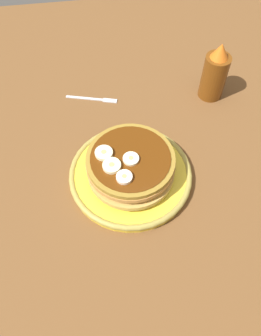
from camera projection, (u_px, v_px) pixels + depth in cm
name	position (u px, v px, depth cm)	size (l,w,h in cm)	color
ground_plane	(130.00, 181.00, 73.09)	(140.00, 140.00, 3.00)	brown
plate	(130.00, 174.00, 70.88)	(25.83, 25.83, 2.15)	yellow
pancake_stack	(131.00, 165.00, 68.03)	(18.20, 18.66, 5.60)	tan
banana_slice_0	(130.00, 159.00, 65.19)	(3.18, 3.18, 0.81)	#EFE5BE
banana_slice_1	(112.00, 166.00, 64.20)	(3.57, 3.57, 1.00)	#F3E9B5
banana_slice_2	(124.00, 177.00, 62.80)	(3.10, 3.10, 0.94)	#F6E2C3
banana_slice_3	(104.00, 153.00, 65.86)	(3.53, 3.53, 1.00)	#EFEBB8
fork	(95.00, 99.00, 84.46)	(12.78, 4.44, 0.50)	silver
syrup_bottle	(215.00, 74.00, 80.15)	(5.99, 5.99, 14.93)	brown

